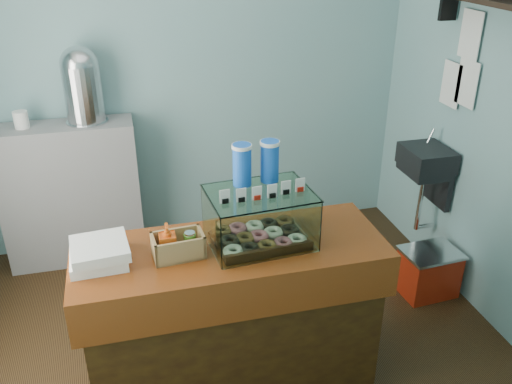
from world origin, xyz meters
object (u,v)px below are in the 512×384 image
object	(u,v)px
display_case	(259,212)
counter	(233,316)
coffee_urn	(82,83)
red_cooler	(428,272)

from	to	relation	value
display_case	counter	bearing A→B (deg)	-169.11
coffee_urn	red_cooler	xyz separation A→B (m)	(2.22, -1.12, -1.21)
counter	coffee_urn	distance (m)	1.98
red_cooler	counter	bearing A→B (deg)	-166.84
red_cooler	coffee_urn	bearing A→B (deg)	149.07
coffee_urn	counter	bearing A→B (deg)	-65.89
counter	red_cooler	world-z (taller)	counter
counter	red_cooler	bearing A→B (deg)	17.29
counter	red_cooler	size ratio (longest dim) A/B	3.92
counter	coffee_urn	xyz separation A→B (m)	(-0.71, 1.59, 0.93)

